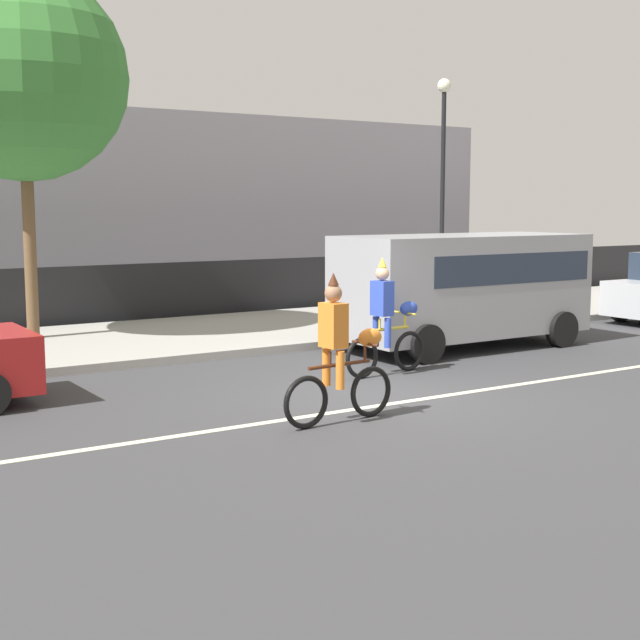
{
  "coord_description": "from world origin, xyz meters",
  "views": [
    {
      "loc": [
        -7.59,
        -10.16,
        2.75
      ],
      "look_at": [
        -0.28,
        1.2,
        1.0
      ],
      "focal_mm": 50.0,
      "sensor_mm": 36.0,
      "label": 1
    }
  ],
  "objects_px": {
    "parked_van_grey": "(465,282)",
    "street_lamp_post": "(443,157)",
    "parade_cyclist_cobalt": "(387,323)",
    "parade_cyclist_orange": "(340,357)"
  },
  "relations": [
    {
      "from": "parade_cyclist_orange",
      "to": "street_lamp_post",
      "type": "height_order",
      "value": "street_lamp_post"
    },
    {
      "from": "parked_van_grey",
      "to": "parade_cyclist_cobalt",
      "type": "bearing_deg",
      "value": -154.25
    },
    {
      "from": "parade_cyclist_orange",
      "to": "parked_van_grey",
      "type": "bearing_deg",
      "value": 34.35
    },
    {
      "from": "parade_cyclist_orange",
      "to": "parade_cyclist_cobalt",
      "type": "xyz_separation_m",
      "value": [
        2.45,
        2.27,
        0.0
      ]
    },
    {
      "from": "parade_cyclist_orange",
      "to": "parade_cyclist_cobalt",
      "type": "relative_size",
      "value": 1.0
    },
    {
      "from": "parade_cyclist_cobalt",
      "to": "parked_van_grey",
      "type": "height_order",
      "value": "parked_van_grey"
    },
    {
      "from": "parked_van_grey",
      "to": "street_lamp_post",
      "type": "height_order",
      "value": "street_lamp_post"
    },
    {
      "from": "parade_cyclist_cobalt",
      "to": "parked_van_grey",
      "type": "distance_m",
      "value": 3.31
    },
    {
      "from": "street_lamp_post",
      "to": "parade_cyclist_cobalt",
      "type": "bearing_deg",
      "value": -135.6
    },
    {
      "from": "parade_cyclist_orange",
      "to": "parked_van_grey",
      "type": "distance_m",
      "value": 6.55
    }
  ]
}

